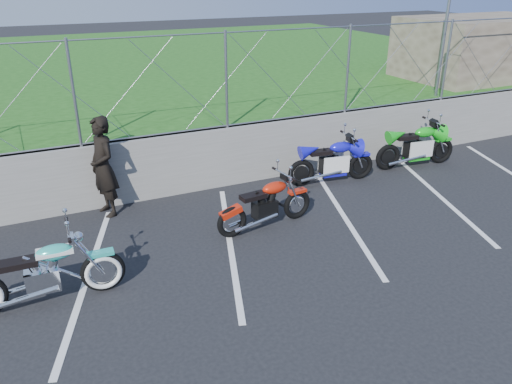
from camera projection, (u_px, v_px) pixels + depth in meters
name	position (u px, v px, depth m)	size (l,w,h in m)	color
ground	(254.00, 271.00, 7.90)	(90.00, 90.00, 0.00)	black
retaining_wall	(184.00, 163.00, 10.54)	(30.00, 0.22, 1.30)	slate
grass_field	(104.00, 79.00, 18.83)	(30.00, 20.00, 1.30)	#1C4F15
stone_building	(483.00, 47.00, 15.65)	(5.00, 3.00, 1.80)	brown
chain_link_fence	(179.00, 85.00, 9.88)	(28.00, 0.03, 2.00)	gray
sign_pole	(444.00, 38.00, 12.80)	(0.08, 0.08, 3.00)	gray
parking_lines	(290.00, 229.00, 9.20)	(18.29, 4.31, 0.01)	silver
cruiser_turquoise	(46.00, 275.00, 6.99)	(2.24, 0.71, 1.11)	black
naked_orange	(267.00, 206.00, 9.12)	(2.00, 0.68, 1.00)	black
sportbike_green	(417.00, 147.00, 12.01)	(2.14, 0.76, 1.11)	black
sportbike_blue	(333.00, 163.00, 11.09)	(2.05, 0.73, 1.06)	black
person_standing	(103.00, 167.00, 9.42)	(0.71, 0.47, 1.95)	black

